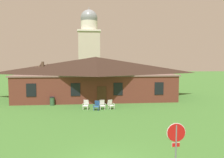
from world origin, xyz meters
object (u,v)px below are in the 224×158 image
lawn_chair_near_door (97,105)px  trash_bin (52,101)px  lawn_chair_middle (111,104)px  stop_sign (176,140)px  lawn_chair_left_end (102,104)px  lawn_chair_by_porch (86,104)px

lawn_chair_near_door → trash_bin: bearing=149.8°
lawn_chair_near_door → lawn_chair_middle: same height
stop_sign → lawn_chair_near_door: 13.72m
stop_sign → lawn_chair_left_end: stop_sign is taller
trash_bin → lawn_chair_left_end: bearing=-24.3°
lawn_chair_left_end → lawn_chair_middle: bearing=-1.3°
lawn_chair_by_porch → trash_bin: trash_bin is taller
stop_sign → lawn_chair_by_porch: 14.56m
lawn_chair_by_porch → lawn_chair_near_door: 1.27m
lawn_chair_middle → trash_bin: bearing=158.6°
lawn_chair_middle → lawn_chair_by_porch: bearing=175.5°
stop_sign → trash_bin: bearing=115.9°
lawn_chair_by_porch → lawn_chair_middle: size_ratio=1.00×
stop_sign → trash_bin: 18.12m
lawn_chair_left_end → trash_bin: bearing=155.7°
lawn_chair_by_porch → trash_bin: 4.51m
lawn_chair_left_end → stop_sign: bearing=-80.3°
lawn_chair_near_door → lawn_chair_middle: 1.51m
lawn_chair_near_door → lawn_chair_left_end: size_ratio=1.00×
stop_sign → lawn_chair_near_door: (-2.91, 13.35, -1.20)m
stop_sign → lawn_chair_middle: stop_sign is taller
trash_bin → stop_sign: bearing=-64.1°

